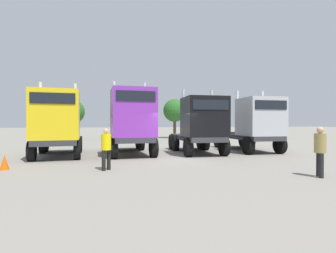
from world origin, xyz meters
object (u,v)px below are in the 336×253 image
object	(u,v)px
semi_truck_silver	(255,124)
traffic_cone_near	(4,162)
semi_truck_black	(201,125)
visitor_with_camera	(320,148)
visitor_in_hivis	(106,146)
semi_truck_yellow	(57,123)
semi_truck_purple	(131,122)

from	to	relation	value
semi_truck_silver	traffic_cone_near	size ratio (longest dim) A/B	9.65
semi_truck_black	visitor_with_camera	distance (m)	7.81
visitor_in_hivis	traffic_cone_near	distance (m)	4.31
visitor_with_camera	visitor_in_hivis	bearing A→B (deg)	1.92
visitor_with_camera	semi_truck_black	bearing A→B (deg)	-51.86
visitor_in_hivis	traffic_cone_near	size ratio (longest dim) A/B	2.67
visitor_in_hivis	visitor_with_camera	bearing A→B (deg)	-156.17
semi_truck_yellow	visitor_in_hivis	distance (m)	5.41
semi_truck_black	traffic_cone_near	world-z (taller)	semi_truck_black
semi_truck_silver	visitor_in_hivis	xyz separation A→B (m)	(-9.79, -4.60, -0.86)
semi_truck_purple	visitor_with_camera	xyz separation A→B (m)	(5.92, -8.00, -0.98)
semi_truck_purple	semi_truck_black	xyz separation A→B (m)	(4.27, -0.41, -0.20)
visitor_in_hivis	traffic_cone_near	xyz separation A→B (m)	(-4.11, 1.10, -0.68)
semi_truck_purple	semi_truck_silver	xyz separation A→B (m)	(8.25, -0.09, -0.17)
semi_truck_purple	semi_truck_black	distance (m)	4.29
semi_truck_purple	visitor_with_camera	bearing A→B (deg)	34.80
semi_truck_silver	visitor_with_camera	distance (m)	8.29
semi_truck_purple	semi_truck_silver	distance (m)	8.26
semi_truck_purple	semi_truck_black	bearing A→B (deg)	82.78
semi_truck_silver	visitor_with_camera	bearing A→B (deg)	-13.88
semi_truck_yellow	semi_truck_silver	xyz separation A→B (m)	(12.39, -0.04, -0.06)
semi_truck_yellow	semi_truck_silver	bearing A→B (deg)	86.80
visitor_in_hivis	semi_truck_yellow	bearing A→B (deg)	-12.94
semi_truck_purple	semi_truck_black	world-z (taller)	semi_truck_purple
semi_truck_silver	visitor_with_camera	size ratio (longest dim) A/B	3.44
semi_truck_black	semi_truck_silver	world-z (taller)	semi_truck_silver
semi_truck_black	traffic_cone_near	bearing A→B (deg)	-69.28
semi_truck_black	visitor_with_camera	size ratio (longest dim) A/B	3.22
visitor_with_camera	traffic_cone_near	size ratio (longest dim) A/B	2.81
semi_truck_yellow	semi_truck_silver	size ratio (longest dim) A/B	0.95
visitor_with_camera	traffic_cone_near	world-z (taller)	visitor_with_camera
semi_truck_yellow	visitor_in_hivis	size ratio (longest dim) A/B	3.45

